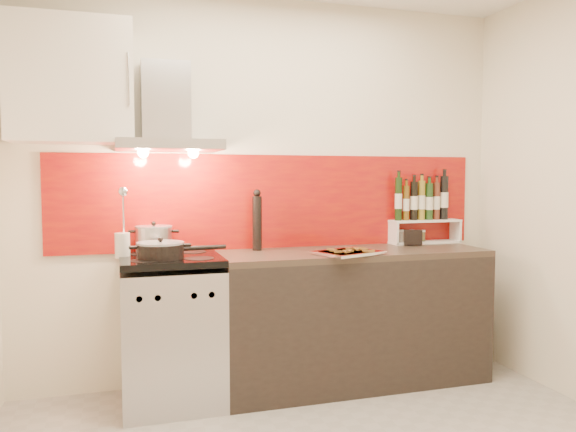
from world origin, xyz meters
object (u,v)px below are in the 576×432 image
object	(u,v)px
stock_pot	(154,239)
baking_tray	(348,252)
range_stove	(172,332)
saute_pan	(162,250)
counter	(352,316)
pepper_mill	(257,221)

from	to	relation	value
stock_pot	baking_tray	world-z (taller)	stock_pot
range_stove	saute_pan	distance (m)	0.53
range_stove	counter	xyz separation A→B (m)	(1.20, 0.00, 0.01)
saute_pan	baking_tray	xyz separation A→B (m)	(1.14, -0.11, -0.04)
stock_pot	baking_tray	xyz separation A→B (m)	(1.17, -0.39, -0.08)
pepper_mill	baking_tray	bearing A→B (deg)	-36.91
saute_pan	baking_tray	world-z (taller)	saute_pan
range_stove	pepper_mill	bearing A→B (deg)	17.89
range_stove	baking_tray	world-z (taller)	baking_tray
range_stove	counter	bearing A→B (deg)	0.23
counter	range_stove	bearing A→B (deg)	-179.77
range_stove	stock_pot	size ratio (longest dim) A/B	3.92
stock_pot	pepper_mill	xyz separation A→B (m)	(0.67, -0.01, 0.10)
counter	saute_pan	bearing A→B (deg)	-176.14
stock_pot	baking_tray	distance (m)	1.24
range_stove	pepper_mill	world-z (taller)	pepper_mill
stock_pot	pepper_mill	bearing A→B (deg)	-1.21
pepper_mill	baking_tray	world-z (taller)	pepper_mill
range_stove	saute_pan	size ratio (longest dim) A/B	1.70
pepper_mill	saute_pan	bearing A→B (deg)	-157.33
counter	baking_tray	world-z (taller)	baking_tray
saute_pan	stock_pot	bearing A→B (deg)	95.59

